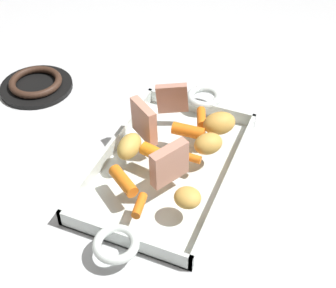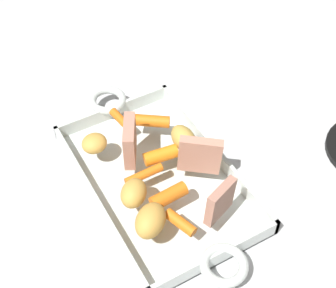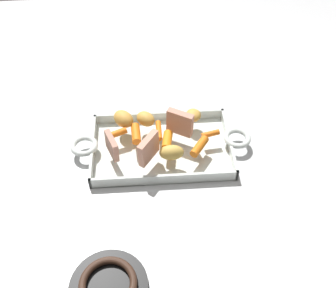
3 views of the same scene
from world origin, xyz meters
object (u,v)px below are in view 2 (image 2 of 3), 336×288
Objects in this scene: roast_slice_outer at (200,155)px; potato_whole at (151,220)px; baby_carrot_short at (152,121)px; potato_halved at (184,139)px; roast_slice_thick at (130,141)px; baby_carrot_center_right at (161,155)px; baby_carrot_northeast at (144,175)px; baby_carrot_southwest at (169,196)px; roast_slice_thin at (220,201)px; potato_corner at (94,143)px; baby_carrot_southeast at (120,119)px; baby_carrot_long at (180,222)px; roasting_dish at (158,179)px; potato_golden_large at (134,193)px.

potato_whole is (-0.06, 0.13, -0.01)m from roast_slice_outer.
baby_carrot_short is 0.08m from potato_halved.
baby_carrot_center_right is (-0.04, -0.04, -0.02)m from roast_slice_thick.
baby_carrot_northeast is 0.10m from potato_halved.
potato_halved reaches higher than baby_carrot_southwest.
potato_halved is at bearing -8.80° from roast_slice_thin.
potato_corner is (0.04, 0.05, -0.02)m from roast_slice_thick.
baby_carrot_southeast is 0.25m from baby_carrot_long.
baby_carrot_long is at bearing 168.25° from roasting_dish.
roast_slice_outer is (-0.08, -0.09, 0.00)m from roast_slice_thick.
roasting_dish is at bearing 18.03° from roast_slice_thin.
potato_corner is at bearing 38.76° from roasting_dish.
potato_halved is (0.03, -0.09, 0.01)m from baby_carrot_northeast.
potato_corner is at bearing 27.83° from roast_slice_thin.
baby_carrot_short is 1.06× the size of baby_carrot_southwest.
baby_carrot_southeast is at bearing 10.46° from roast_slice_thin.
potato_corner is (-0.04, 0.07, 0.01)m from baby_carrot_southeast.
potato_halved is (0.06, -0.00, -0.02)m from roast_slice_outer.
roast_slice_thick is 0.07m from potato_corner.
baby_carrot_short is (0.04, -0.07, -0.02)m from roast_slice_thick.
baby_carrot_southeast is (0.13, 0.01, 0.03)m from roasting_dish.
roast_slice_outer is 1.32× the size of baby_carrot_long.
roasting_dish is 0.08m from baby_carrot_southwest.
baby_carrot_northeast is (-0.10, 0.07, -0.00)m from baby_carrot_short.
roast_slice_outer is at bearing -133.38° from potato_corner.
baby_carrot_short reaches higher than roasting_dish.
roast_slice_thin is 0.22m from baby_carrot_short.
roast_slice_thin is 0.14m from baby_carrot_northeast.
potato_halved is at bearing -32.44° from baby_carrot_long.
baby_carrot_long is at bearing 82.04° from roast_slice_thin.
baby_carrot_center_right is at bearing -35.20° from potato_whole.
baby_carrot_northeast is (0.11, 0.00, -0.00)m from baby_carrot_long.
baby_carrot_northeast is (-0.01, 0.03, 0.03)m from roasting_dish.
roast_slice_outer is at bearing -158.03° from baby_carrot_southeast.
potato_corner is (0.09, 0.07, 0.04)m from roasting_dish.
roast_slice_thin is (-0.13, -0.04, 0.06)m from roasting_dish.
roast_slice_outer is 0.18m from baby_carrot_southeast.
roast_slice_thin is at bearing -169.14° from baby_carrot_center_right.
baby_carrot_long is at bearing -166.55° from potato_corner.
baby_carrot_short is 1.21× the size of baby_carrot_long.
potato_whole is (-0.06, 0.00, 0.00)m from potato_golden_large.
potato_golden_large is at bearing 115.39° from potato_halved.
roasting_dish is 0.08m from potato_halved.
baby_carrot_southeast is at bearing -18.79° from potato_golden_large.
potato_whole is at bearing 178.50° from potato_golden_large.
potato_halved is (0.15, -0.02, -0.01)m from roast_slice_thin.
roast_slice_thin is 0.99× the size of potato_halved.
roast_slice_outer is 0.09m from baby_carrot_southwest.
potato_corner reaches higher than baby_carrot_short.
roast_slice_thick is 1.57× the size of potato_corner.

